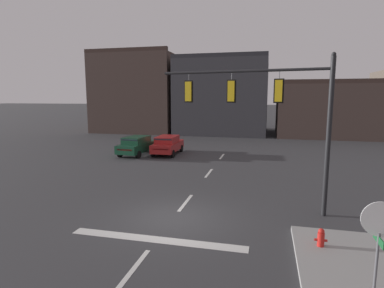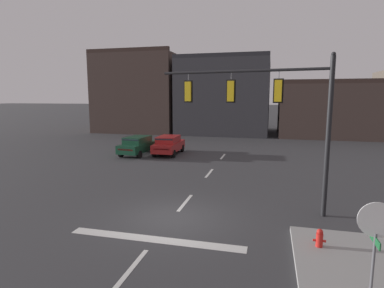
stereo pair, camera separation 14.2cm
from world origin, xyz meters
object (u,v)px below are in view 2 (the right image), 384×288
(car_lot_nearside, at_px, (169,144))
(stop_sign, at_px, (376,234))
(fire_hydrant, at_px, (319,241))
(signal_mast_near_side, at_px, (269,105))
(car_lot_middle, at_px, (138,145))

(car_lot_nearside, bearing_deg, stop_sign, -60.19)
(fire_hydrant, bearing_deg, car_lot_nearside, 123.59)
(signal_mast_near_side, bearing_deg, fire_hydrant, -63.93)
(stop_sign, bearing_deg, car_lot_middle, 126.53)
(stop_sign, bearing_deg, car_lot_nearside, 119.81)
(car_lot_nearside, bearing_deg, signal_mast_near_side, -54.33)
(car_lot_middle, bearing_deg, signal_mast_near_side, -44.83)
(signal_mast_near_side, relative_size, fire_hydrant, 9.85)
(signal_mast_near_side, relative_size, car_lot_middle, 1.62)
(stop_sign, relative_size, fire_hydrant, 3.77)
(car_lot_middle, height_order, fire_hydrant, car_lot_middle)
(signal_mast_near_side, bearing_deg, car_lot_middle, 135.17)
(car_lot_middle, bearing_deg, stop_sign, -53.47)
(signal_mast_near_side, bearing_deg, stop_sign, -71.81)
(signal_mast_near_side, distance_m, car_lot_middle, 15.87)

